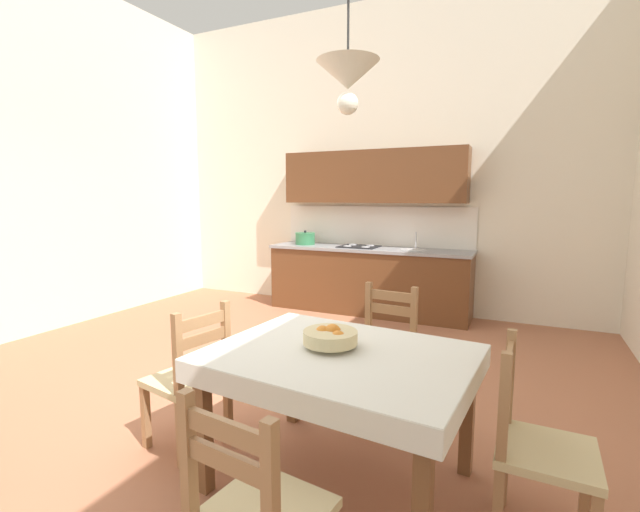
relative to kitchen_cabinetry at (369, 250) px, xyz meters
The scene contains 9 objects.
ground_plane 3.05m from the kitchen_cabinetry, 91.61° to the right, with size 6.72×6.96×0.10m, color #AD6B4C.
wall_back 1.29m from the kitchen_cabinetry, 103.81° to the left, with size 6.72×0.12×4.20m, color silver.
kitchen_cabinetry is the anchor object (origin of this frame).
dining_table 3.70m from the kitchen_cabinetry, 73.58° to the right, with size 1.45×1.16×0.75m.
dining_chair_kitchen_side 2.87m from the kitchen_cabinetry, 69.03° to the right, with size 0.46×0.46×0.93m.
dining_chair_tv_side 3.64m from the kitchen_cabinetry, 89.04° to the right, with size 0.49×0.49×0.93m.
dining_chair_window_side 4.08m from the kitchen_cabinetry, 60.33° to the right, with size 0.43×0.43×0.93m.
fruit_bowl 3.63m from the kitchen_cabinetry, 74.54° to the right, with size 0.30×0.30×0.12m.
pendant_lamp 3.88m from the kitchen_cabinetry, 73.20° to the right, with size 0.32×0.32×0.80m.
Camera 1 is at (1.98, -2.71, 1.57)m, focal length 24.41 mm.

